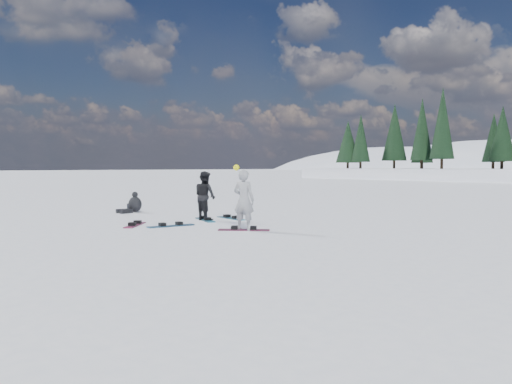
# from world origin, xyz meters

# --- Properties ---
(ground) EXTENTS (420.00, 420.00, 0.00)m
(ground) POSITION_xyz_m (0.00, 0.00, 0.00)
(ground) COLOR white
(ground) RESTS_ON ground
(snowboarder_woman) EXTENTS (0.77, 0.65, 1.93)m
(snowboarder_woman) POSITION_xyz_m (0.29, -0.05, 0.90)
(snowboarder_woman) COLOR #A8A9AE
(snowboarder_woman) RESTS_ON ground
(snowboarder_man) EXTENTS (0.83, 0.65, 1.70)m
(snowboarder_man) POSITION_xyz_m (-2.69, 0.61, 0.85)
(snowboarder_man) COLOR black
(snowboarder_man) RESTS_ON ground
(seated_rider) EXTENTS (0.67, 1.03, 0.84)m
(seated_rider) POSITION_xyz_m (-6.96, 0.04, 0.32)
(seated_rider) COLOR black
(seated_rider) RESTS_ON ground
(gear_bag) EXTENTS (0.50, 0.38, 0.30)m
(gear_bag) POSITION_xyz_m (-7.66, 0.29, 0.15)
(gear_bag) COLOR black
(gear_bag) RESTS_ON ground
(snowboard_woman) EXTENTS (1.24, 1.27, 0.03)m
(snowboard_woman) POSITION_xyz_m (0.29, -0.05, 0.01)
(snowboard_woman) COLOR maroon
(snowboard_woman) RESTS_ON ground
(snowboard_man) EXTENTS (1.52, 0.71, 0.03)m
(snowboard_man) POSITION_xyz_m (-2.69, 0.61, 0.01)
(snowboard_man) COLOR teal
(snowboard_man) RESTS_ON ground
(snowboard_loose_c) EXTENTS (1.51, 0.38, 0.03)m
(snowboard_loose_c) POSITION_xyz_m (-2.52, 1.62, 0.01)
(snowboard_loose_c) COLOR #1B6F95
(snowboard_loose_c) RESTS_ON ground
(snowboard_loose_a) EXTENTS (0.47, 1.52, 0.03)m
(snowboard_loose_a) POSITION_xyz_m (-1.93, -1.19, 0.01)
(snowboard_loose_a) COLOR #175683
(snowboard_loose_a) RESTS_ON ground
(snowboard_loose_b) EXTENTS (1.28, 1.23, 0.03)m
(snowboard_loose_b) POSITION_xyz_m (-2.87, -1.94, 0.01)
(snowboard_loose_b) COLOR #97204B
(snowboard_loose_b) RESTS_ON ground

